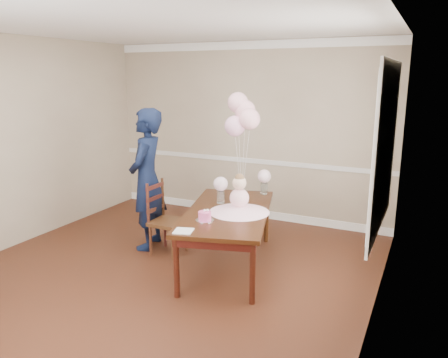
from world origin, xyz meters
The scene contains 49 objects.
floor centered at (0.00, 0.00, 0.00)m, with size 4.50×5.00×0.00m, color #33160C.
ceiling centered at (0.00, 0.00, 2.70)m, with size 4.50×5.00×0.02m, color white.
wall_back centered at (0.00, 2.50, 1.35)m, with size 4.50×0.02×2.70m, color tan.
wall_left centered at (-2.25, 0.00, 1.35)m, with size 0.02×5.00×2.70m, color tan.
wall_right centered at (2.25, 0.00, 1.35)m, with size 0.02×5.00×2.70m, color tan.
chair_rail_trim centered at (0.00, 2.49, 0.90)m, with size 4.50×0.02×0.07m, color silver.
crown_molding centered at (0.00, 2.49, 2.63)m, with size 4.50×0.02×0.12m, color white.
baseboard_trim centered at (0.00, 2.49, 0.06)m, with size 4.50×0.02×0.12m, color white.
window_frame centered at (2.23, 0.50, 1.55)m, with size 0.02×1.66×1.56m, color white.
window_blinds centered at (2.21, 0.50, 1.55)m, with size 0.01×1.50×1.40m, color silver.
dining_table_top centered at (0.56, 0.65, 0.66)m, with size 0.91×1.82×0.05m, color black.
table_apron centered at (0.56, 0.65, 0.59)m, with size 0.82×1.73×0.09m, color black.
table_leg_fl centered at (0.42, -0.27, 0.32)m, with size 0.06×0.06×0.64m, color black.
table_leg_fr centered at (1.16, -0.06, 0.32)m, with size 0.06×0.06×0.64m, color black.
table_leg_bl centered at (-0.03, 1.35, 0.32)m, with size 0.06×0.06×0.64m, color black.
table_leg_br centered at (0.71, 1.56, 0.32)m, with size 0.06×0.06×0.64m, color black.
baby_skirt centered at (0.71, 0.64, 0.73)m, with size 0.69×0.69×0.09m, color #FFBBD2.
baby_torso centered at (0.71, 0.64, 0.85)m, with size 0.22×0.22×0.22m, color #FC9FD4.
baby_head centered at (0.71, 0.64, 1.02)m, with size 0.16×0.16×0.16m, color beige.
baby_hair centered at (0.71, 0.64, 1.08)m, with size 0.11×0.11×0.11m, color brown.
cake_platter centered at (0.50, 0.20, 0.69)m, with size 0.20×0.20×0.01m, color silver.
birthday_cake centered at (0.50, 0.20, 0.74)m, with size 0.14×0.14×0.09m, color #D54388.
cake_flower_a centered at (0.50, 0.20, 0.80)m, with size 0.03×0.03×0.03m, color white.
cake_flower_b centered at (0.52, 0.23, 0.80)m, with size 0.03×0.03×0.03m, color white.
rose_vase_near centered at (0.36, 0.87, 0.76)m, with size 0.09×0.09×0.15m, color white.
roses_near centered at (0.36, 0.87, 0.92)m, with size 0.17×0.17×0.17m, color silver.
rose_vase_far centered at (0.69, 1.49, 0.76)m, with size 0.09×0.09×0.15m, color silver.
roses_far centered at (0.69, 1.49, 0.92)m, with size 0.17×0.17×0.17m, color white.
napkin centered at (0.47, -0.19, 0.69)m, with size 0.18×0.18×0.01m, color silver.
balloon_weight centered at (0.52, 1.15, 0.69)m, with size 0.04×0.04×0.02m, color white.
balloon_a centered at (0.43, 1.13, 1.60)m, with size 0.26×0.26×0.26m, color #EDA8CB.
balloon_b centered at (0.62, 1.13, 1.69)m, with size 0.26×0.26×0.26m, color #FFB4C2.
balloon_c centered at (0.51, 1.25, 1.78)m, with size 0.26×0.26×0.26m, color #FFB4C2.
balloon_d centered at (0.42, 1.24, 1.87)m, with size 0.26×0.26×0.26m, color #EFA9B7.
balloon_ribbon_a centered at (0.47, 1.14, 1.08)m, with size 0.00×0.00×0.77m, color white.
balloon_ribbon_b centered at (0.57, 1.14, 1.12)m, with size 0.00×0.00×0.86m, color silver.
balloon_ribbon_c centered at (0.51, 1.20, 1.17)m, with size 0.00×0.00×0.95m, color silver.
balloon_ribbon_d centered at (0.47, 1.20, 1.21)m, with size 0.00×0.00×1.04m, color white.
dining_chair_seat centered at (-0.27, 0.66, 0.41)m, with size 0.40×0.40×0.05m, color #3A200F.
chair_leg_fl centered at (-0.43, 0.49, 0.19)m, with size 0.04×0.04×0.39m, color #391B0F.
chair_leg_fr centered at (-0.10, 0.49, 0.19)m, with size 0.04×0.04×0.39m, color #381F0F.
chair_leg_bl centered at (-0.43, 0.82, 0.19)m, with size 0.04×0.04×0.39m, color #34110E.
chair_leg_br centered at (-0.10, 0.82, 0.19)m, with size 0.04×0.04×0.39m, color #3B1E10.
chair_back_post_l centered at (-0.45, 0.49, 0.67)m, with size 0.04×0.04×0.51m, color #37160F.
chair_back_post_r centered at (-0.45, 0.82, 0.67)m, with size 0.04×0.04×0.51m, color #321B0D.
chair_slat_low centered at (-0.45, 0.66, 0.56)m, with size 0.03×0.36×0.05m, color #35170E.
chair_slat_mid centered at (-0.45, 0.66, 0.70)m, with size 0.03×0.36×0.05m, color black.
chair_slat_top centered at (-0.45, 0.66, 0.85)m, with size 0.03×0.36×0.05m, color #37130F.
woman centered at (-0.62, 0.74, 0.90)m, with size 0.66×0.44×1.81m, color black.
Camera 1 is at (2.61, -3.70, 2.19)m, focal length 35.00 mm.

